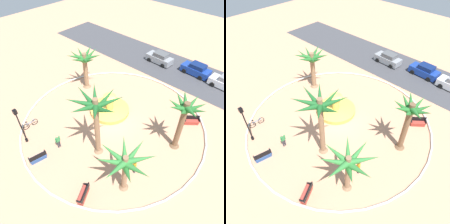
% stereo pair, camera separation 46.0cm
% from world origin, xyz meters
% --- Properties ---
extents(ground_plane, '(80.00, 80.00, 0.00)m').
position_xyz_m(ground_plane, '(0.00, 0.00, 0.00)').
color(ground_plane, tan).
extents(plaza_curb, '(19.65, 19.65, 0.20)m').
position_xyz_m(plaza_curb, '(0.00, 0.00, 0.10)').
color(plaza_curb, silver).
rests_on(plaza_curb, ground).
extents(street_asphalt, '(48.00, 8.00, 0.03)m').
position_xyz_m(street_asphalt, '(0.00, 14.23, 0.01)').
color(street_asphalt, '#424247').
rests_on(street_asphalt, ground).
extents(fountain, '(4.44, 4.44, 2.23)m').
position_xyz_m(fountain, '(-1.44, 0.99, 0.32)').
color(fountain, gold).
rests_on(fountain, ground).
extents(palm_tree_near_fountain, '(4.53, 4.50, 6.73)m').
position_xyz_m(palm_tree_near_fountain, '(1.62, -3.83, 5.22)').
color(palm_tree_near_fountain, '#8E6B4C').
rests_on(palm_tree_near_fountain, ground).
extents(palm_tree_by_curb, '(4.07, 4.13, 5.02)m').
position_xyz_m(palm_tree_by_curb, '(-6.95, 2.48, 3.69)').
color(palm_tree_by_curb, '#8E6B4C').
rests_on(palm_tree_by_curb, ground).
extents(palm_tree_mid_plaza, '(4.49, 4.49, 4.51)m').
position_xyz_m(palm_tree_mid_plaza, '(5.83, -5.04, 3.48)').
color(palm_tree_mid_plaza, '#8E6B4C').
rests_on(palm_tree_mid_plaza, ground).
extents(palm_tree_far_side, '(3.34, 3.38, 5.81)m').
position_xyz_m(palm_tree_far_side, '(6.65, 1.68, 4.33)').
color(palm_tree_far_side, brown).
rests_on(palm_tree_far_side, ground).
extents(bench_east, '(1.17, 1.65, 1.00)m').
position_xyz_m(bench_east, '(4.01, -7.81, 0.35)').
color(bench_east, '#B73D33').
rests_on(bench_east, ground).
extents(bench_west, '(1.54, 1.43, 1.00)m').
position_xyz_m(bench_west, '(6.38, 5.59, 0.35)').
color(bench_west, '#B73D33').
rests_on(bench_west, ground).
extents(bench_north, '(0.81, 1.67, 1.00)m').
position_xyz_m(bench_north, '(-1.69, -8.33, 0.35)').
color(bench_north, '#335BA8').
rests_on(bench_north, ground).
extents(lamppost, '(0.32, 0.32, 4.36)m').
position_xyz_m(lamppost, '(-4.53, -7.87, 2.55)').
color(lamppost, black).
rests_on(lamppost, ground).
extents(bicycle_red_frame, '(0.44, 1.72, 0.94)m').
position_xyz_m(bicycle_red_frame, '(-5.96, -6.50, 0.38)').
color(bicycle_red_frame, black).
rests_on(bicycle_red_frame, ground).
extents(person_cyclist_helmet, '(0.22, 0.53, 1.64)m').
position_xyz_m(person_cyclist_helmet, '(-1.53, -6.08, 0.92)').
color(person_cyclist_helmet, '#33333D').
rests_on(person_cyclist_helmet, ground).
extents(person_cyclist_photo, '(0.46, 0.35, 1.65)m').
position_xyz_m(person_cyclist_photo, '(5.54, -3.29, 0.92)').
color(person_cyclist_photo, '#33333D').
rests_on(person_cyclist_photo, ground).
extents(parked_car_leftmost, '(4.07, 2.05, 1.67)m').
position_xyz_m(parked_car_leftmost, '(-3.45, 14.18, 0.78)').
color(parked_car_leftmost, gray).
rests_on(parked_car_leftmost, ground).
extents(parked_car_second, '(4.09, 2.09, 1.67)m').
position_xyz_m(parked_car_second, '(2.10, 14.91, 0.78)').
color(parked_car_second, navy).
rests_on(parked_car_second, ground).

